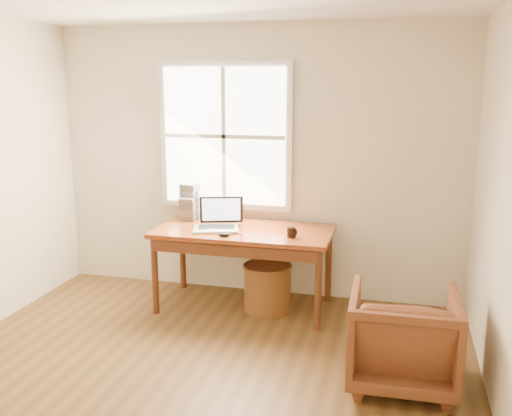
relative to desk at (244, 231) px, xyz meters
The scene contains 11 objects.
room_shell 1.74m from the desk, 90.77° to the right, with size 4.04×4.54×2.64m.
desk is the anchor object (origin of this frame).
armchair 1.83m from the desk, 36.73° to the right, with size 0.72×0.75×0.68m, color brown.
wicker_stool 0.57m from the desk, ahead, with size 0.42×0.42×0.42m, color brown.
laptop 0.32m from the desk, 157.38° to the right, with size 0.44×0.46×0.33m, color silver, non-canonical shape.
mouse 0.30m from the desk, 108.76° to the right, with size 0.11×0.06×0.04m, color black.
coffee_mug 0.50m from the desk, 18.81° to the right, with size 0.08×0.08×0.09m, color black.
cd_stack_a 0.71m from the desk, 152.45° to the left, with size 0.14×0.12×0.27m, color silver.
cd_stack_b 0.66m from the desk, 162.65° to the left, with size 0.14×0.12×0.22m, color #2B2A30.
cd_stack_c 0.72m from the desk, 155.15° to the left, with size 0.15×0.13×0.34m, color #9F9FAC.
cd_stack_d 0.44m from the desk, 138.20° to the left, with size 0.13×0.11×0.16m, color #ADB3B9.
Camera 1 is at (1.34, -3.04, 2.07)m, focal length 40.00 mm.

